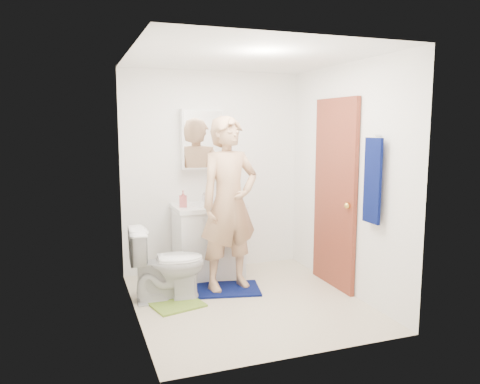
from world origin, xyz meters
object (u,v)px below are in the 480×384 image
(towel, at_px, (373,181))
(soap_dispenser, at_px, (183,199))
(medicine_cabinet, at_px, (202,139))
(toothbrush_cup, at_px, (222,198))
(toilet, at_px, (167,263))
(vanity_cabinet, at_px, (208,243))
(man, at_px, (229,204))

(towel, xyz_separation_m, soap_dispenser, (-1.48, 1.44, -0.31))
(medicine_cabinet, relative_size, toothbrush_cup, 5.59)
(medicine_cabinet, bearing_deg, toilet, -126.13)
(vanity_cabinet, xyz_separation_m, medicine_cabinet, (0.00, 0.22, 1.20))
(medicine_cabinet, xyz_separation_m, man, (0.09, -0.74, -0.66))
(medicine_cabinet, bearing_deg, toothbrush_cup, -31.33)
(toilet, height_order, man, man)
(vanity_cabinet, height_order, toilet, vanity_cabinet)
(toothbrush_cup, bearing_deg, soap_dispenser, -164.09)
(toilet, bearing_deg, man, -79.28)
(medicine_cabinet, bearing_deg, soap_dispenser, -137.97)
(medicine_cabinet, distance_m, towel, 2.11)
(vanity_cabinet, bearing_deg, toilet, -135.20)
(towel, distance_m, soap_dispenser, 2.09)
(medicine_cabinet, relative_size, soap_dispenser, 3.73)
(toothbrush_cup, bearing_deg, towel, -58.44)
(toilet, relative_size, soap_dispenser, 4.06)
(man, bearing_deg, towel, -53.09)
(toilet, bearing_deg, towel, -112.59)
(medicine_cabinet, distance_m, toilet, 1.58)
(towel, distance_m, toilet, 2.17)
(towel, bearing_deg, toothbrush_cup, 121.56)
(towel, xyz_separation_m, toothbrush_cup, (-0.97, 1.58, -0.35))
(medicine_cabinet, height_order, toothbrush_cup, medicine_cabinet)
(toothbrush_cup, bearing_deg, toilet, -139.28)
(toilet, bearing_deg, soap_dispenser, -24.41)
(toothbrush_cup, relative_size, man, 0.07)
(soap_dispenser, xyz_separation_m, toothbrush_cup, (0.51, 0.14, -0.04))
(medicine_cabinet, xyz_separation_m, toothbrush_cup, (0.21, -0.13, -0.70))
(man, bearing_deg, toothbrush_cup, 67.98)
(medicine_cabinet, distance_m, toothbrush_cup, 0.74)
(vanity_cabinet, relative_size, towel, 1.00)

